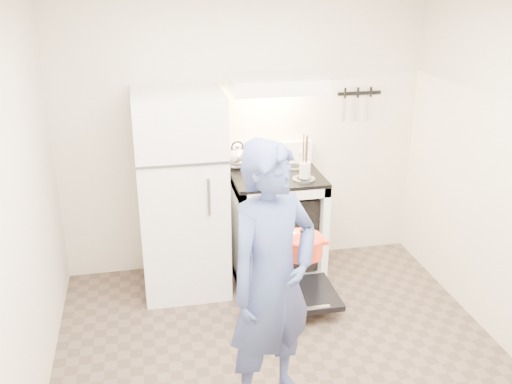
# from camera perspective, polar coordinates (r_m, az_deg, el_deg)

# --- Properties ---
(back_wall) EXTENTS (3.20, 0.02, 2.50)m
(back_wall) POSITION_cam_1_polar(r_m,az_deg,el_deg) (5.00, -1.31, 6.03)
(back_wall) COLOR beige
(back_wall) RESTS_ON ground
(refrigerator) EXTENTS (0.70, 0.70, 1.70)m
(refrigerator) POSITION_cam_1_polar(r_m,az_deg,el_deg) (4.73, -7.41, -0.20)
(refrigerator) COLOR white
(refrigerator) RESTS_ON floor
(stove_body) EXTENTS (0.76, 0.65, 0.92)m
(stove_body) POSITION_cam_1_polar(r_m,az_deg,el_deg) (5.02, 2.03, -3.53)
(stove_body) COLOR white
(stove_body) RESTS_ON floor
(cooktop) EXTENTS (0.76, 0.65, 0.03)m
(cooktop) POSITION_cam_1_polar(r_m,az_deg,el_deg) (4.84, 2.10, 1.56)
(cooktop) COLOR black
(cooktop) RESTS_ON stove_body
(backsplash) EXTENTS (0.76, 0.07, 0.20)m
(backsplash) POSITION_cam_1_polar(r_m,az_deg,el_deg) (5.07, 1.36, 3.87)
(backsplash) COLOR white
(backsplash) RESTS_ON cooktop
(oven_door) EXTENTS (0.70, 0.54, 0.04)m
(oven_door) POSITION_cam_1_polar(r_m,az_deg,el_deg) (4.68, 3.72, -10.29)
(oven_door) COLOR black
(oven_door) RESTS_ON floor
(oven_rack) EXTENTS (0.60, 0.52, 0.01)m
(oven_rack) POSITION_cam_1_polar(r_m,az_deg,el_deg) (5.03, 2.03, -3.73)
(oven_rack) COLOR slate
(oven_rack) RESTS_ON stove_body
(range_hood) EXTENTS (0.76, 0.50, 0.12)m
(range_hood) POSITION_cam_1_polar(r_m,az_deg,el_deg) (4.70, 2.01, 10.78)
(range_hood) COLOR white
(range_hood) RESTS_ON back_wall
(knife_strip) EXTENTS (0.40, 0.02, 0.03)m
(knife_strip) POSITION_cam_1_polar(r_m,az_deg,el_deg) (5.20, 10.31, 9.71)
(knife_strip) COLOR black
(knife_strip) RESTS_ON back_wall
(pizza_stone) EXTENTS (0.30, 0.30, 0.02)m
(pizza_stone) POSITION_cam_1_polar(r_m,az_deg,el_deg) (5.05, 2.99, -3.48)
(pizza_stone) COLOR #937153
(pizza_stone) RESTS_ON oven_rack
(tea_kettle) EXTENTS (0.21, 0.17, 0.25)m
(tea_kettle) POSITION_cam_1_polar(r_m,az_deg,el_deg) (4.94, -1.87, 3.70)
(tea_kettle) COLOR silver
(tea_kettle) RESTS_ON cooktop
(utensil_jar) EXTENTS (0.11, 0.11, 0.13)m
(utensil_jar) POSITION_cam_1_polar(r_m,az_deg,el_deg) (4.68, 4.91, 2.20)
(utensil_jar) COLOR silver
(utensil_jar) RESTS_ON cooktop
(person) EXTENTS (0.75, 0.66, 1.73)m
(person) POSITION_cam_1_polar(r_m,az_deg,el_deg) (3.39, 1.64, -9.00)
(person) COLOR #314877
(person) RESTS_ON floor
(dutch_oven) EXTENTS (0.33, 0.26, 0.22)m
(dutch_oven) POSITION_cam_1_polar(r_m,az_deg,el_deg) (3.69, 4.65, -5.45)
(dutch_oven) COLOR red
(dutch_oven) RESTS_ON person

